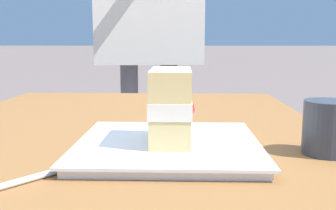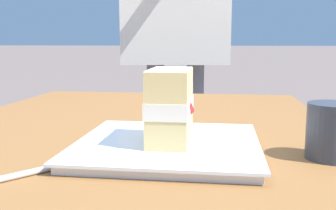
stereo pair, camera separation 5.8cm
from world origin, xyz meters
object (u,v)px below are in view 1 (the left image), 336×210
at_px(coffee_cup, 328,127).
at_px(diner_person, 149,0).
at_px(patio_table, 118,207).
at_px(cake_slice, 171,106).
at_px(dessert_fork, 56,172).
at_px(dessert_plate, 168,146).

relative_size(coffee_cup, diner_person, 0.05).
distance_m(patio_table, coffee_cup, 0.37).
relative_size(patio_table, cake_slice, 10.92).
bearing_deg(cake_slice, dessert_fork, 126.12).
bearing_deg(patio_table, cake_slice, -130.34).
height_order(cake_slice, diner_person, diner_person).
relative_size(cake_slice, dessert_fork, 0.77).
height_order(patio_table, diner_person, diner_person).
xyz_separation_m(patio_table, dessert_fork, (-0.18, 0.05, 0.13)).
bearing_deg(dessert_plate, coffee_cup, -92.08).
bearing_deg(cake_slice, coffee_cup, -89.81).
relative_size(dessert_fork, diner_person, 0.09).
bearing_deg(patio_table, coffee_cup, -103.81).
bearing_deg(cake_slice, patio_table, 49.66).
xyz_separation_m(cake_slice, dessert_fork, (-0.10, 0.14, -0.07)).
bearing_deg(diner_person, dessert_plate, -173.97).
bearing_deg(dessert_plate, dessert_fork, 129.41).
bearing_deg(coffee_cup, cake_slice, 90.19).
distance_m(patio_table, dessert_plate, 0.17).
height_order(patio_table, dessert_plate, dessert_plate).
relative_size(dessert_plate, diner_person, 0.17).
relative_size(cake_slice, coffee_cup, 1.38).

